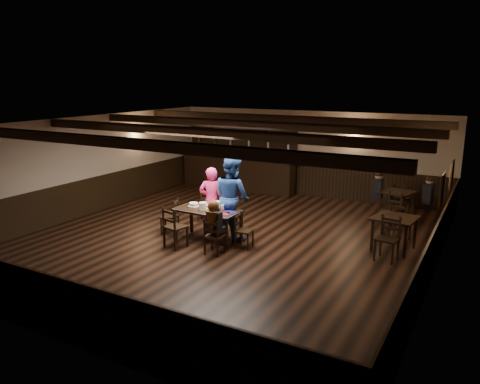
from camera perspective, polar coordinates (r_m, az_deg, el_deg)
The scene contains 25 objects.
ground at distance 11.07m, azimuth -1.39°, elevation -5.73°, with size 10.00×10.00×0.00m, color black.
room_shell at distance 10.65m, azimuth -1.29°, elevation 3.22°, with size 9.02×10.02×2.71m.
dining_table at distance 10.76m, azimuth -3.97°, elevation -2.59°, with size 1.55×0.81×0.75m.
chair_near_left at distance 10.43m, azimuth -8.23°, elevation -3.92°, with size 0.52×0.50×0.94m.
chair_near_right at distance 9.96m, azimuth -3.32°, elevation -5.15°, with size 0.38×0.36×0.79m.
chair_end_left at distance 11.41m, azimuth -8.21°, elevation -2.60°, with size 0.51×0.52×0.87m.
chair_end_right at distance 10.39m, azimuth 0.15°, elevation -4.35°, with size 0.39×0.41×0.79m.
chair_far_pushed at distance 12.38m, azimuth -4.14°, elevation -1.42°, with size 0.45×0.44×0.79m.
woman_pink at distance 11.24m, azimuth -3.48°, elevation -1.07°, with size 0.60×0.39×1.64m, color #DA3479.
man_blue at distance 10.95m, azimuth -1.00°, elevation -0.61°, with size 0.95×0.74×1.95m, color navy.
seated_person at distance 9.90m, azimuth -3.20°, elevation -3.23°, with size 0.31×0.46×0.75m.
cake at distance 11.05m, azimuth -5.67°, elevation -1.54°, with size 0.26×0.26×0.08m.
plate_stack_a at distance 10.72m, azimuth -4.51°, elevation -1.72°, with size 0.18×0.18×0.17m, color white.
plate_stack_b at distance 10.67m, azimuth -2.90°, elevation -1.67°, with size 0.18×0.18×0.21m, color white.
tea_light at distance 10.82m, azimuth -3.41°, elevation -1.89°, with size 0.05×0.05×0.06m.
salt_shaker at distance 10.44m, azimuth -2.75°, elevation -2.34°, with size 0.04×0.04×0.09m, color silver.
pepper_shaker at distance 10.45m, azimuth -2.14°, elevation -2.32°, with size 0.04×0.04×0.09m, color #A5A8AD.
drink_glass at distance 10.66m, azimuth -2.15°, elevation -1.90°, with size 0.08×0.08×0.12m, color silver.
menu_red at distance 10.42m, azimuth -2.22°, elevation -2.62°, with size 0.33×0.23×0.00m, color maroon.
menu_blue at distance 10.54m, azimuth -1.28°, elevation -2.42°, with size 0.31×0.22×0.00m, color #111054.
bar_counter at distance 15.98m, azimuth -0.12°, elevation 3.01°, with size 4.25×0.70×2.20m.
back_table_a at distance 10.72m, azimuth 18.35°, elevation -3.42°, with size 0.96×0.96×0.75m.
back_table_b at distance 13.19m, azimuth 18.62°, elevation -0.34°, with size 0.97×0.97×0.75m.
bg_patron_left at distance 13.31m, azimuth 16.47°, elevation 0.86°, with size 0.25×0.39×0.78m.
bg_patron_right at distance 13.25m, azimuth 22.02°, elevation 0.28°, with size 0.27×0.39×0.74m.
Camera 1 is at (5.29, -9.01, 3.66)m, focal length 35.00 mm.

